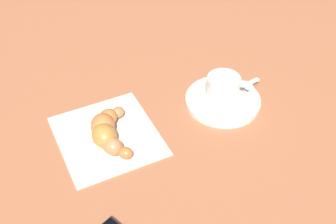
{
  "coord_description": "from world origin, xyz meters",
  "views": [
    {
      "loc": [
        0.27,
        0.53,
        0.55
      ],
      "look_at": [
        0.01,
        0.01,
        0.02
      ],
      "focal_mm": 46.2,
      "sensor_mm": 36.0,
      "label": 1
    }
  ],
  "objects_px": {
    "napkin": "(108,137)",
    "croissant": "(107,131)",
    "saucer": "(223,101)",
    "espresso_cup": "(224,89)",
    "sugar_packet": "(242,104)",
    "teaspoon": "(226,94)"
  },
  "relations": [
    {
      "from": "saucer",
      "to": "croissant",
      "type": "distance_m",
      "value": 0.23
    },
    {
      "from": "sugar_packet",
      "to": "croissant",
      "type": "xyz_separation_m",
      "value": [
        0.25,
        -0.04,
        0.01
      ]
    },
    {
      "from": "saucer",
      "to": "espresso_cup",
      "type": "bearing_deg",
      "value": 46.41
    },
    {
      "from": "saucer",
      "to": "espresso_cup",
      "type": "xyz_separation_m",
      "value": [
        0.0,
        0.0,
        0.03
      ]
    },
    {
      "from": "teaspoon",
      "to": "sugar_packet",
      "type": "relative_size",
      "value": 1.85
    },
    {
      "from": "napkin",
      "to": "croissant",
      "type": "bearing_deg",
      "value": 53.85
    },
    {
      "from": "teaspoon",
      "to": "napkin",
      "type": "bearing_deg",
      "value": -1.5
    },
    {
      "from": "saucer",
      "to": "teaspoon",
      "type": "height_order",
      "value": "teaspoon"
    },
    {
      "from": "espresso_cup",
      "to": "sugar_packet",
      "type": "bearing_deg",
      "value": 125.58
    },
    {
      "from": "saucer",
      "to": "napkin",
      "type": "relative_size",
      "value": 0.79
    },
    {
      "from": "sugar_packet",
      "to": "napkin",
      "type": "xyz_separation_m",
      "value": [
        0.25,
        -0.04,
        -0.01
      ]
    },
    {
      "from": "napkin",
      "to": "croissant",
      "type": "relative_size",
      "value": 1.42
    },
    {
      "from": "sugar_packet",
      "to": "napkin",
      "type": "relative_size",
      "value": 0.38
    },
    {
      "from": "teaspoon",
      "to": "sugar_packet",
      "type": "height_order",
      "value": "teaspoon"
    },
    {
      "from": "saucer",
      "to": "napkin",
      "type": "distance_m",
      "value": 0.23
    },
    {
      "from": "croissant",
      "to": "sugar_packet",
      "type": "bearing_deg",
      "value": 170.84
    },
    {
      "from": "napkin",
      "to": "croissant",
      "type": "distance_m",
      "value": 0.02
    },
    {
      "from": "espresso_cup",
      "to": "napkin",
      "type": "xyz_separation_m",
      "value": [
        0.23,
        -0.01,
        -0.03
      ]
    },
    {
      "from": "croissant",
      "to": "espresso_cup",
      "type": "bearing_deg",
      "value": 177.53
    },
    {
      "from": "espresso_cup",
      "to": "sugar_packet",
      "type": "height_order",
      "value": "espresso_cup"
    },
    {
      "from": "saucer",
      "to": "sugar_packet",
      "type": "bearing_deg",
      "value": 122.8
    },
    {
      "from": "saucer",
      "to": "croissant",
      "type": "relative_size",
      "value": 1.11
    }
  ]
}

